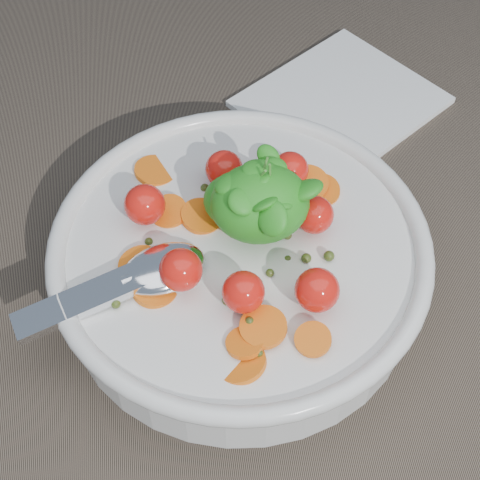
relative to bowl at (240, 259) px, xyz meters
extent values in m
plane|color=brown|center=(0.03, -0.03, -0.03)|extent=(6.00, 6.00, 0.00)
cylinder|color=white|center=(0.00, 0.00, -0.01)|extent=(0.24, 0.24, 0.05)
torus|color=white|center=(0.00, 0.00, 0.02)|extent=(0.25, 0.25, 0.01)
cylinder|color=white|center=(0.00, 0.00, -0.03)|extent=(0.12, 0.12, 0.01)
cylinder|color=brown|center=(0.00, 0.00, -0.01)|extent=(0.22, 0.22, 0.04)
cylinder|color=orange|center=(-0.01, -0.07, 0.02)|extent=(0.03, 0.03, 0.01)
cylinder|color=orange|center=(0.06, 0.04, 0.02)|extent=(0.04, 0.04, 0.01)
cylinder|color=orange|center=(-0.07, -0.01, 0.02)|extent=(0.03, 0.03, 0.01)
cylinder|color=orange|center=(-0.05, 0.07, 0.02)|extent=(0.04, 0.04, 0.01)
cylinder|color=orange|center=(0.03, -0.08, 0.02)|extent=(0.03, 0.03, 0.01)
cylinder|color=orange|center=(0.01, -0.07, 0.02)|extent=(0.04, 0.04, 0.01)
cylinder|color=orange|center=(0.02, 0.04, 0.02)|extent=(0.03, 0.03, 0.01)
cylinder|color=orange|center=(-0.04, 0.03, 0.02)|extent=(0.03, 0.03, 0.01)
cylinder|color=orange|center=(0.00, 0.02, 0.02)|extent=(0.04, 0.04, 0.01)
cylinder|color=orange|center=(0.06, 0.04, 0.01)|extent=(0.03, 0.03, 0.01)
cylinder|color=orange|center=(0.03, 0.02, 0.01)|extent=(0.04, 0.04, 0.01)
cylinder|color=orange|center=(-0.01, -0.09, 0.01)|extent=(0.04, 0.04, 0.02)
cylinder|color=orange|center=(0.02, 0.03, 0.02)|extent=(0.04, 0.04, 0.01)
cylinder|color=orange|center=(-0.06, -0.03, 0.02)|extent=(0.04, 0.04, 0.01)
cylinder|color=orange|center=(0.05, 0.04, 0.02)|extent=(0.03, 0.03, 0.01)
cylinder|color=orange|center=(0.00, 0.04, 0.02)|extent=(0.03, 0.03, 0.01)
cylinder|color=orange|center=(-0.02, 0.03, 0.02)|extent=(0.04, 0.04, 0.01)
sphere|color=#3A4A18|center=(0.03, 0.00, 0.02)|extent=(0.01, 0.01, 0.01)
sphere|color=#3A4A18|center=(-0.06, 0.01, 0.02)|extent=(0.01, 0.01, 0.01)
sphere|color=#3A4A18|center=(0.06, -0.02, 0.02)|extent=(0.01, 0.01, 0.01)
sphere|color=#3A4A18|center=(0.03, -0.01, 0.01)|extent=(0.01, 0.01, 0.01)
sphere|color=#3A4A18|center=(0.01, -0.03, 0.01)|extent=(0.01, 0.01, 0.01)
sphere|color=#3A4A18|center=(-0.02, 0.05, 0.02)|extent=(0.01, 0.01, 0.01)
sphere|color=#3A4A18|center=(0.00, -0.06, 0.02)|extent=(0.01, 0.01, 0.01)
sphere|color=#3A4A18|center=(0.03, 0.02, 0.02)|extent=(0.01, 0.01, 0.01)
sphere|color=#3A4A18|center=(-0.08, -0.04, 0.02)|extent=(0.01, 0.01, 0.01)
sphere|color=#3A4A18|center=(-0.01, -0.04, 0.02)|extent=(0.01, 0.01, 0.01)
sphere|color=#3A4A18|center=(0.04, -0.02, 0.02)|extent=(0.01, 0.01, 0.01)
sphere|color=#3A4A18|center=(0.02, -0.03, 0.02)|extent=(0.01, 0.01, 0.01)
sphere|color=#3A4A18|center=(0.00, -0.08, 0.02)|extent=(0.00, 0.00, 0.00)
sphere|color=#3A4A18|center=(-0.02, 0.03, 0.02)|extent=(0.00, 0.00, 0.00)
sphere|color=red|center=(0.05, 0.01, 0.03)|extent=(0.03, 0.03, 0.03)
sphere|color=red|center=(0.04, 0.05, 0.03)|extent=(0.03, 0.03, 0.03)
sphere|color=red|center=(0.00, 0.05, 0.03)|extent=(0.03, 0.03, 0.03)
sphere|color=red|center=(-0.06, 0.03, 0.03)|extent=(0.03, 0.03, 0.03)
sphere|color=red|center=(-0.04, -0.03, 0.03)|extent=(0.03, 0.03, 0.03)
sphere|color=red|center=(0.00, -0.05, 0.03)|extent=(0.03, 0.03, 0.03)
sphere|color=red|center=(0.04, -0.05, 0.03)|extent=(0.03, 0.03, 0.03)
ellipsoid|color=green|center=(0.01, 0.01, 0.05)|extent=(0.06, 0.06, 0.05)
ellipsoid|color=green|center=(0.00, 0.02, 0.04)|extent=(0.04, 0.04, 0.03)
ellipsoid|color=green|center=(0.02, 0.04, 0.06)|extent=(0.02, 0.02, 0.02)
ellipsoid|color=green|center=(0.03, 0.00, 0.06)|extent=(0.03, 0.03, 0.01)
ellipsoid|color=green|center=(0.02, -0.02, 0.06)|extent=(0.02, 0.03, 0.03)
ellipsoid|color=green|center=(0.02, 0.00, 0.06)|extent=(0.02, 0.02, 0.02)
ellipsoid|color=green|center=(0.02, 0.02, 0.06)|extent=(0.03, 0.03, 0.02)
ellipsoid|color=green|center=(0.00, 0.02, 0.06)|extent=(0.03, 0.03, 0.02)
ellipsoid|color=green|center=(0.01, 0.01, 0.06)|extent=(0.02, 0.02, 0.02)
ellipsoid|color=green|center=(0.03, 0.02, 0.06)|extent=(0.02, 0.01, 0.01)
ellipsoid|color=green|center=(0.01, -0.01, 0.06)|extent=(0.02, 0.02, 0.02)
ellipsoid|color=green|center=(-0.01, 0.02, 0.05)|extent=(0.03, 0.03, 0.02)
ellipsoid|color=green|center=(0.03, -0.01, 0.05)|extent=(0.02, 0.02, 0.02)
ellipsoid|color=green|center=(0.02, 0.01, 0.05)|extent=(0.02, 0.02, 0.02)
ellipsoid|color=green|center=(0.00, 0.00, 0.06)|extent=(0.03, 0.03, 0.02)
ellipsoid|color=green|center=(0.00, 0.01, 0.06)|extent=(0.02, 0.02, 0.01)
ellipsoid|color=green|center=(0.00, 0.04, 0.04)|extent=(0.02, 0.02, 0.02)
ellipsoid|color=green|center=(0.02, 0.01, 0.05)|extent=(0.03, 0.02, 0.02)
ellipsoid|color=green|center=(0.03, 0.02, 0.06)|extent=(0.02, 0.02, 0.01)
ellipsoid|color=green|center=(0.04, 0.01, 0.06)|extent=(0.04, 0.03, 0.03)
ellipsoid|color=green|center=(0.02, 0.01, 0.06)|extent=(0.02, 0.03, 0.02)
ellipsoid|color=green|center=(0.01, 0.01, 0.06)|extent=(0.02, 0.02, 0.02)
cylinder|color=#4C8C33|center=(0.02, 0.01, 0.06)|extent=(0.00, 0.00, 0.04)
cylinder|color=#4C8C33|center=(0.01, 0.01, 0.06)|extent=(0.01, 0.01, 0.04)
cylinder|color=#4C8C33|center=(0.01, 0.02, 0.06)|extent=(0.01, 0.02, 0.04)
ellipsoid|color=silver|center=(-0.05, -0.02, 0.02)|extent=(0.06, 0.05, 0.02)
cube|color=silver|center=(-0.09, -0.03, 0.02)|extent=(0.11, 0.05, 0.02)
cylinder|color=silver|center=(-0.07, -0.02, 0.02)|extent=(0.02, 0.02, 0.01)
cube|color=white|center=(0.11, 0.17, -0.03)|extent=(0.20, 0.19, 0.01)
camera|label=1|loc=(-0.04, -0.29, 0.40)|focal=55.00mm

